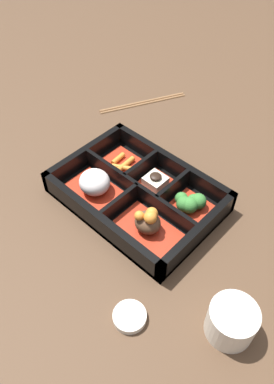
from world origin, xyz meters
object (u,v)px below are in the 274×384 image
Objects in this scene: bowl_rice at (95,184)px; sauce_dish at (130,316)px; tea_cup at (232,321)px; chopsticks at (143,102)px.

bowl_rice reaches higher than sauce_dish.
bowl_rice is 0.27m from sauce_dish.
sauce_dish is (-0.23, 0.14, -0.03)m from bowl_rice.
tea_cup is (-0.35, 0.05, -0.00)m from bowl_rice.
chopsticks is 0.58m from sauce_dish.
sauce_dish is at bearing 148.58° from bowl_rice.
chopsticks is at bearing -49.63° from sauce_dish.
sauce_dish is (-0.37, 0.44, 0.00)m from chopsticks.
bowl_rice is 0.34m from chopsticks.
tea_cup is at bearing -143.66° from sauce_dish.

